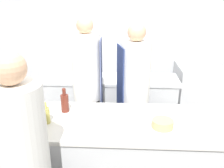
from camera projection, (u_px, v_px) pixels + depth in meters
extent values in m
cube|color=silver|center=(118.00, 33.00, 4.26)|extent=(8.00, 0.06, 2.80)
cube|color=silver|center=(110.00, 159.00, 2.61)|extent=(2.30, 0.78, 0.84)
cube|color=silver|center=(110.00, 122.00, 2.46)|extent=(2.40, 0.81, 0.04)
cube|color=silver|center=(109.00, 106.00, 3.81)|extent=(1.93, 0.53, 0.84)
cube|color=silver|center=(109.00, 79.00, 3.65)|extent=(2.01, 0.55, 0.04)
cube|color=silver|center=(197.00, 94.00, 4.14)|extent=(0.70, 0.72, 0.95)
cube|color=black|center=(202.00, 115.00, 3.88)|extent=(0.56, 0.01, 0.33)
cube|color=black|center=(207.00, 76.00, 3.66)|extent=(0.60, 0.01, 0.06)
cylinder|color=silver|center=(19.00, 133.00, 1.73)|extent=(0.39, 0.39, 0.71)
sphere|color=tan|center=(9.00, 68.00, 1.56)|extent=(0.22, 0.22, 0.22)
cylinder|color=black|center=(89.00, 127.00, 3.23)|extent=(0.29, 0.29, 0.84)
cylinder|color=white|center=(86.00, 67.00, 2.95)|extent=(0.34, 0.34, 0.79)
cube|color=#4C567F|center=(101.00, 77.00, 2.98)|extent=(0.03, 0.32, 0.89)
sphere|color=tan|center=(85.00, 25.00, 2.77)|extent=(0.19, 0.19, 0.19)
cylinder|color=black|center=(133.00, 128.00, 3.26)|extent=(0.31, 0.31, 0.80)
cylinder|color=white|center=(135.00, 72.00, 2.99)|extent=(0.36, 0.36, 0.73)
cube|color=navy|center=(120.00, 81.00, 2.99)|extent=(0.10, 0.34, 0.84)
sphere|color=tan|center=(137.00, 32.00, 2.83)|extent=(0.21, 0.21, 0.21)
cylinder|color=#19471E|center=(35.00, 97.00, 2.75)|extent=(0.07, 0.07, 0.19)
cylinder|color=#19471E|center=(34.00, 86.00, 2.70)|extent=(0.03, 0.03, 0.07)
cylinder|color=#B2A84C|center=(46.00, 116.00, 2.38)|extent=(0.07, 0.07, 0.15)
cylinder|color=#B2A84C|center=(45.00, 105.00, 2.34)|extent=(0.03, 0.03, 0.06)
cylinder|color=#5B2319|center=(65.00, 103.00, 2.60)|extent=(0.08, 0.08, 0.19)
cylinder|color=#5B2319|center=(64.00, 92.00, 2.56)|extent=(0.04, 0.04, 0.07)
cylinder|color=tan|center=(163.00, 124.00, 2.31)|extent=(0.20, 0.20, 0.08)
cylinder|color=white|center=(141.00, 110.00, 2.60)|extent=(0.20, 0.20, 0.06)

